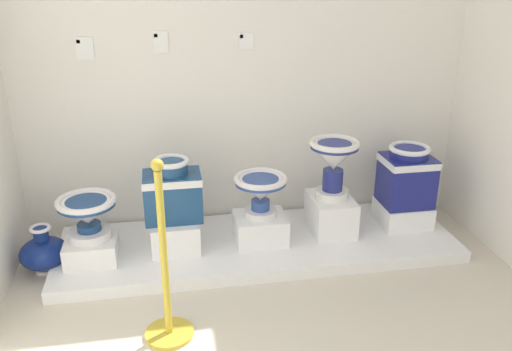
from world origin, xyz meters
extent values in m
cube|color=white|center=(1.65, 3.00, 1.44)|extent=(3.51, 0.06, 2.88)
cube|color=white|center=(1.65, 2.50, 0.04)|extent=(2.81, 0.89, 0.08)
cube|color=white|center=(0.51, 2.44, 0.16)|extent=(0.33, 0.35, 0.15)
cylinder|color=white|center=(0.51, 2.44, 0.26)|extent=(0.28, 0.28, 0.06)
cylinder|color=navy|center=(0.51, 2.44, 0.32)|extent=(0.16, 0.16, 0.05)
cone|color=white|center=(0.51, 2.44, 0.42)|extent=(0.38, 0.38, 0.16)
cylinder|color=navy|center=(0.51, 2.44, 0.48)|extent=(0.37, 0.37, 0.03)
torus|color=white|center=(0.51, 2.44, 0.50)|extent=(0.39, 0.39, 0.04)
cylinder|color=navy|center=(0.51, 2.44, 0.50)|extent=(0.26, 0.26, 0.01)
cube|color=white|center=(1.07, 2.53, 0.19)|extent=(0.33, 0.40, 0.21)
cube|color=navy|center=(1.07, 2.53, 0.46)|extent=(0.38, 0.26, 0.33)
cube|color=white|center=(1.07, 2.53, 0.59)|extent=(0.39, 0.27, 0.05)
cylinder|color=navy|center=(1.07, 2.53, 0.66)|extent=(0.22, 0.22, 0.09)
torus|color=white|center=(1.07, 2.53, 0.71)|extent=(0.25, 0.25, 0.04)
cube|color=white|center=(1.66, 2.49, 0.18)|extent=(0.36, 0.31, 0.19)
cylinder|color=white|center=(1.66, 2.49, 0.30)|extent=(0.23, 0.23, 0.05)
cylinder|color=#2C488F|center=(1.66, 2.49, 0.36)|extent=(0.13, 0.13, 0.07)
cone|color=white|center=(1.66, 2.49, 0.48)|extent=(0.36, 0.36, 0.16)
cylinder|color=#2C488F|center=(1.66, 2.49, 0.54)|extent=(0.35, 0.35, 0.03)
torus|color=white|center=(1.66, 2.49, 0.56)|extent=(0.37, 0.37, 0.04)
cylinder|color=#2C488F|center=(1.66, 2.49, 0.55)|extent=(0.25, 0.25, 0.01)
cube|color=white|center=(2.20, 2.55, 0.21)|extent=(0.30, 0.40, 0.26)
cylinder|color=white|center=(2.20, 2.55, 0.38)|extent=(0.24, 0.24, 0.06)
cylinder|color=navy|center=(2.20, 2.55, 0.48)|extent=(0.15, 0.15, 0.15)
cone|color=white|center=(2.20, 2.55, 0.66)|extent=(0.34, 0.34, 0.20)
cylinder|color=navy|center=(2.20, 2.55, 0.74)|extent=(0.34, 0.34, 0.03)
torus|color=white|center=(2.20, 2.55, 0.76)|extent=(0.36, 0.36, 0.04)
cylinder|color=navy|center=(2.20, 2.55, 0.75)|extent=(0.24, 0.24, 0.01)
cube|color=white|center=(2.78, 2.57, 0.17)|extent=(0.36, 0.35, 0.16)
cube|color=navy|center=(2.78, 2.57, 0.43)|extent=(0.35, 0.31, 0.37)
cube|color=white|center=(2.78, 2.57, 0.58)|extent=(0.36, 0.32, 0.05)
cylinder|color=navy|center=(2.78, 2.57, 0.65)|extent=(0.27, 0.27, 0.06)
torus|color=white|center=(2.78, 2.57, 0.68)|extent=(0.30, 0.30, 0.04)
cube|color=white|center=(0.55, 2.96, 1.39)|extent=(0.12, 0.01, 0.15)
cube|color=slate|center=(0.51, 2.96, 1.44)|extent=(0.02, 0.01, 0.02)
cube|color=white|center=(1.05, 2.96, 1.42)|extent=(0.10, 0.01, 0.15)
cube|color=#386BAD|center=(1.02, 2.96, 1.47)|extent=(0.02, 0.01, 0.02)
cube|color=white|center=(1.65, 2.96, 1.41)|extent=(0.10, 0.01, 0.12)
cube|color=#5B9E4C|center=(1.61, 2.96, 1.45)|extent=(0.02, 0.01, 0.02)
cylinder|color=white|center=(0.20, 2.47, 0.01)|extent=(0.15, 0.15, 0.03)
ellipsoid|color=navy|center=(0.20, 2.47, 0.13)|extent=(0.32, 0.32, 0.21)
cylinder|color=navy|center=(0.20, 2.47, 0.28)|extent=(0.10, 0.10, 0.08)
torus|color=white|center=(0.20, 2.47, 0.32)|extent=(0.14, 0.14, 0.02)
cylinder|color=gold|center=(1.00, 1.65, 0.01)|extent=(0.27, 0.27, 0.02)
cylinder|color=gold|center=(1.00, 1.65, 0.50)|extent=(0.04, 0.04, 0.96)
sphere|color=gold|center=(1.00, 1.65, 1.01)|extent=(0.06, 0.06, 0.06)
camera|label=1|loc=(1.04, -0.82, 1.92)|focal=37.38mm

